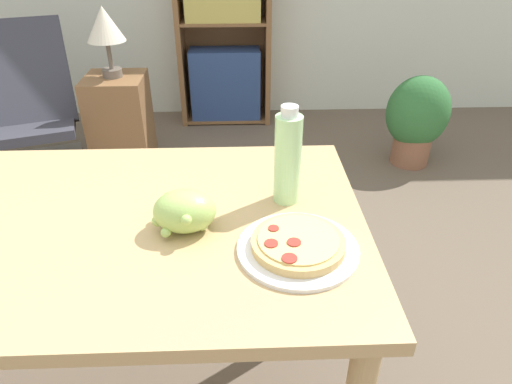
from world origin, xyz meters
The scene contains 9 objects.
dining_table centered at (-0.04, -0.05, 0.67)m, with size 1.36×0.78×0.77m.
pizza_on_plate centered at (0.47, -0.18, 0.79)m, with size 0.27×0.27×0.04m.
grape_bunch centered at (0.22, -0.09, 0.82)m, with size 0.15×0.13×0.10m.
drink_bottle centered at (0.46, 0.03, 0.89)m, with size 0.07×0.07×0.25m.
lounge_chair_near centered at (-0.91, 1.53, 0.29)m, with size 0.81×0.92×0.88m.
bookshelf centered at (0.25, 2.44, 0.68)m, with size 0.67×0.31×1.47m.
side_table centered at (-0.37, 1.64, 0.30)m, with size 0.34×0.34×0.60m.
table_lamp centered at (-0.37, 1.64, 0.87)m, with size 0.21×0.21×0.38m.
potted_plant_floor centered at (1.45, 1.65, 0.31)m, with size 0.39×0.33×0.57m.
Camera 1 is at (0.35, -0.96, 1.41)m, focal length 32.00 mm.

